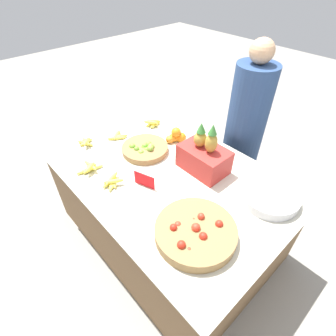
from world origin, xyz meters
TOP-DOWN VIEW (x-y plane):
  - ground_plane at (0.00, 0.00)m, footprint 12.00×12.00m
  - market_table at (0.00, 0.00)m, footprint 1.77×1.20m
  - lime_bowl at (-0.32, 0.04)m, footprint 0.37×0.37m
  - tomato_basket at (0.50, -0.25)m, footprint 0.47×0.47m
  - orange_pile at (-0.25, 0.32)m, footprint 0.13×0.16m
  - metal_bowl at (0.63, 0.32)m, footprint 0.38×0.38m
  - price_sign at (-0.01, -0.21)m, footprint 0.15×0.06m
  - produce_crate at (0.14, 0.22)m, footprint 0.35×0.23m
  - banana_bunch_front_center at (-0.40, -0.40)m, footprint 0.15×0.20m
  - banana_bunch_front_right at (-0.72, -0.26)m, footprint 0.15×0.13m
  - banana_bunch_front_left at (-0.63, -0.02)m, footprint 0.14×0.17m
  - banana_bunch_middle_left at (-0.58, 0.34)m, footprint 0.14×0.16m
  - banana_bunch_middle_right at (-0.18, -0.36)m, footprint 0.13×0.16m
  - vendor_person at (0.05, 0.87)m, footprint 0.33×0.33m

SIDE VIEW (x-z plane):
  - ground_plane at x=0.00m, z-range 0.00..0.00m
  - market_table at x=0.00m, z-range 0.00..0.73m
  - vendor_person at x=0.05m, z-range -0.06..1.45m
  - banana_bunch_front_left at x=-0.63m, z-range 0.73..0.77m
  - banana_bunch_middle_right at x=-0.18m, z-range 0.73..0.78m
  - banana_bunch_middle_left at x=-0.58m, z-range 0.72..0.79m
  - banana_bunch_front_right at x=-0.72m, z-range 0.73..0.79m
  - banana_bunch_front_center at x=-0.40m, z-range 0.73..0.79m
  - lime_bowl at x=-0.32m, z-range 0.72..0.80m
  - metal_bowl at x=0.63m, z-range 0.73..0.80m
  - tomato_basket at x=0.50m, z-range 0.72..0.82m
  - price_sign at x=-0.01m, z-range 0.73..0.84m
  - orange_pile at x=-0.25m, z-range 0.72..0.86m
  - produce_crate at x=0.14m, z-range 0.65..1.05m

